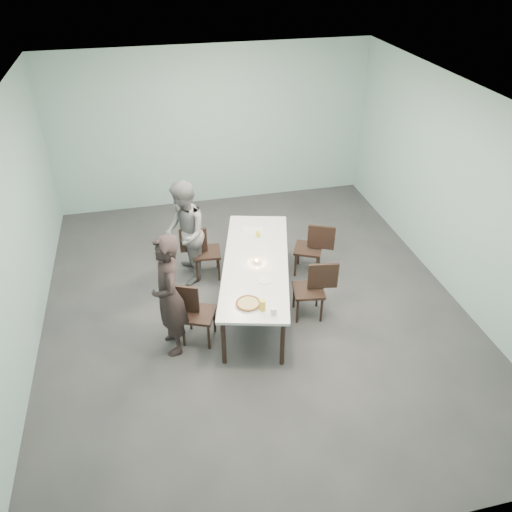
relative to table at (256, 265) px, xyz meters
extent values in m
plane|color=#333335|center=(-0.05, -0.06, -0.69)|extent=(7.00, 7.00, 0.00)
cube|color=#93B9B3|center=(-0.05, 3.44, 0.81)|extent=(6.00, 0.02, 3.00)
cube|color=#93B9B3|center=(-0.05, -3.56, 0.81)|extent=(6.00, 0.02, 3.00)
cube|color=#93B9B3|center=(-3.05, -0.06, 0.81)|extent=(0.02, 7.00, 3.00)
cube|color=#93B9B3|center=(2.95, -0.06, 0.81)|extent=(0.02, 7.00, 3.00)
cube|color=white|center=(-0.05, -0.06, 2.31)|extent=(6.00, 7.00, 0.02)
cube|color=white|center=(0.00, 0.00, 0.04)|extent=(1.53, 2.74, 0.04)
cylinder|color=black|center=(-0.67, -1.09, -0.34)|extent=(0.06, 0.06, 0.71)
cylinder|color=black|center=(-0.05, 1.27, -0.34)|extent=(0.06, 0.06, 0.71)
cylinder|color=black|center=(0.05, -1.27, -0.34)|extent=(0.06, 0.06, 0.71)
cylinder|color=black|center=(0.67, 1.09, -0.34)|extent=(0.06, 0.06, 0.71)
cube|color=black|center=(-0.91, -0.57, -0.26)|extent=(0.55, 0.55, 0.04)
cube|color=black|center=(-1.09, -0.50, -0.02)|extent=(0.40, 0.19, 0.40)
cylinder|color=black|center=(-1.13, -0.66, -0.49)|extent=(0.04, 0.04, 0.41)
cylinder|color=black|center=(-1.01, -0.35, -0.49)|extent=(0.04, 0.04, 0.41)
cylinder|color=black|center=(-0.82, -0.79, -0.49)|extent=(0.04, 0.04, 0.41)
cylinder|color=black|center=(-0.69, -0.48, -0.49)|extent=(0.04, 0.04, 0.41)
cube|color=black|center=(-0.59, 0.87, -0.26)|extent=(0.46, 0.46, 0.04)
cube|color=black|center=(-0.78, 0.89, -0.02)|extent=(0.42, 0.08, 0.40)
cylinder|color=black|center=(-0.78, 0.72, -0.49)|extent=(0.04, 0.04, 0.41)
cylinder|color=black|center=(-0.75, 1.06, -0.49)|extent=(0.04, 0.04, 0.41)
cylinder|color=black|center=(-0.44, 0.69, -0.49)|extent=(0.04, 0.04, 0.41)
cylinder|color=black|center=(-0.41, 1.03, -0.49)|extent=(0.04, 0.04, 0.41)
cube|color=black|center=(0.66, -0.41, -0.26)|extent=(0.48, 0.48, 0.04)
cube|color=black|center=(0.85, -0.44, -0.02)|extent=(0.42, 0.10, 0.40)
cylinder|color=black|center=(0.86, -0.27, -0.49)|extent=(0.04, 0.04, 0.41)
cylinder|color=black|center=(0.81, -0.60, -0.49)|extent=(0.04, 0.04, 0.41)
cylinder|color=black|center=(0.52, -0.22, -0.49)|extent=(0.04, 0.04, 0.41)
cylinder|color=black|center=(0.47, -0.55, -0.49)|extent=(0.04, 0.04, 0.41)
cube|color=black|center=(0.99, 0.61, -0.26)|extent=(0.56, 0.56, 0.04)
cube|color=black|center=(1.16, 0.53, -0.02)|extent=(0.40, 0.22, 0.40)
cylinder|color=black|center=(1.22, 0.69, -0.49)|extent=(0.04, 0.04, 0.41)
cylinder|color=black|center=(1.07, 0.38, -0.49)|extent=(0.04, 0.04, 0.41)
cylinder|color=black|center=(0.91, 0.84, -0.49)|extent=(0.04, 0.04, 0.41)
cylinder|color=black|center=(0.76, 0.53, -0.49)|extent=(0.04, 0.04, 0.41)
imported|color=black|center=(-1.26, -0.65, 0.17)|extent=(0.48, 0.67, 1.72)
imported|color=slate|center=(-0.91, 0.86, 0.14)|extent=(0.65, 0.82, 1.66)
cylinder|color=white|center=(-0.31, -0.91, 0.06)|extent=(0.34, 0.34, 0.01)
cylinder|color=#F0CB88|center=(-0.31, -0.91, 0.08)|extent=(0.30, 0.30, 0.01)
torus|color=brown|center=(-0.31, -0.91, 0.08)|extent=(0.32, 0.32, 0.03)
cylinder|color=white|center=(0.01, -0.47, 0.06)|extent=(0.18, 0.18, 0.01)
cylinder|color=gold|center=(-0.16, -1.05, 0.13)|extent=(0.08, 0.08, 0.15)
cylinder|color=silver|center=(-0.04, -1.15, 0.10)|extent=(0.08, 0.08, 0.09)
cylinder|color=silver|center=(0.00, -0.04, 0.07)|extent=(0.06, 0.06, 0.03)
cylinder|color=orange|center=(0.00, -0.04, 0.10)|extent=(0.04, 0.04, 0.01)
cylinder|color=gold|center=(0.18, 0.65, 0.10)|extent=(0.07, 0.07, 0.08)
cube|color=silver|center=(0.14, 0.84, 0.06)|extent=(0.35, 0.29, 0.01)
camera|label=1|loc=(-1.30, -5.64, 4.05)|focal=35.00mm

